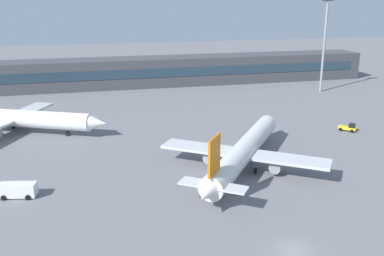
{
  "coord_description": "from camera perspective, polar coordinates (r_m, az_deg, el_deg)",
  "views": [
    {
      "loc": [
        -21.61,
        -38.88,
        27.5
      ],
      "look_at": [
        -1.85,
        40.0,
        3.0
      ],
      "focal_mm": 40.52,
      "sensor_mm": 36.0,
      "label": 1
    }
  ],
  "objects": [
    {
      "name": "service_van_white",
      "position": [
        67.46,
        -21.95,
        -7.56
      ],
      "size": [
        5.5,
        3.12,
        2.08
      ],
      "color": "white",
      "rests_on": "ground_plane"
    },
    {
      "name": "ground_plane",
      "position": [
        86.29,
        1.19,
        -1.82
      ],
      "size": [
        400.0,
        400.0,
        0.0
      ],
      "primitive_type": "plane",
      "color": "slate"
    },
    {
      "name": "airplane_near",
      "position": [
        73.21,
        6.97,
        -2.87
      ],
      "size": [
        27.32,
        34.44,
        10.04
      ],
      "color": "silver",
      "rests_on": "ground_plane"
    },
    {
      "name": "airplane_mid",
      "position": [
        98.74,
        -22.32,
        1.19
      ],
      "size": [
        38.66,
        27.92,
        10.26
      ],
      "color": "white",
      "rests_on": "ground_plane"
    },
    {
      "name": "terminal_building",
      "position": [
        142.63,
        -5.21,
        7.42
      ],
      "size": [
        144.7,
        12.13,
        9.0
      ],
      "color": "#3F4247",
      "rests_on": "ground_plane"
    },
    {
      "name": "baggage_tug_yellow",
      "position": [
        98.82,
        19.91,
        0.06
      ],
      "size": [
        3.54,
        3.67,
        1.75
      ],
      "color": "yellow",
      "rests_on": "ground_plane"
    },
    {
      "name": "floodlight_tower_west",
      "position": [
        136.69,
        17.07,
        11.21
      ],
      "size": [
        3.2,
        0.8,
        27.82
      ],
      "color": "gray",
      "rests_on": "ground_plane"
    }
  ]
}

